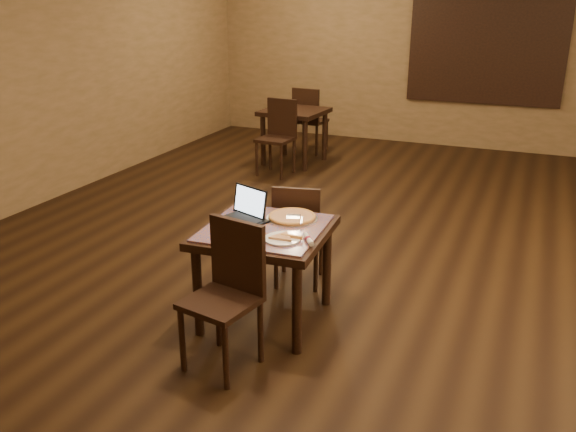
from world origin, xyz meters
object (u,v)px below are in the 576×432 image
at_px(tiled_table, 265,240).
at_px(other_table_b, 294,119).
at_px(chair_main_far, 298,230).
at_px(other_table_b_chair_near, 278,132).
at_px(other_table_b_chair_far, 308,117).
at_px(chair_main_near, 228,286).
at_px(laptop, 246,211).
at_px(pizza_pan, 292,218).

bearing_deg(tiled_table, other_table_b, 105.87).
height_order(chair_main_far, other_table_b_chair_near, other_table_b_chair_near).
bearing_deg(tiled_table, other_table_b_chair_far, 103.75).
bearing_deg(other_table_b, chair_main_near, -67.99).
xyz_separation_m(laptop, other_table_b_chair_near, (-1.33, 3.66, -0.25)).
bearing_deg(other_table_b, tiled_table, -65.91).
relative_size(laptop, other_table_b_chair_far, 0.39).
distance_m(chair_main_near, other_table_b_chair_far, 5.78).
bearing_deg(tiled_table, other_table_b_chair_near, 108.57).
relative_size(laptop, pizza_pan, 1.01).
relative_size(chair_main_far, pizza_pan, 2.30).
bearing_deg(chair_main_near, other_table_b_chair_near, 120.50).
height_order(chair_main_far, laptop, laptop).
xyz_separation_m(chair_main_near, laptop, (-0.22, 0.72, 0.26)).
distance_m(tiled_table, chair_main_near, 0.62).
height_order(laptop, other_table_b, laptop).
distance_m(tiled_table, laptop, 0.28).
bearing_deg(other_table_b_chair_near, laptop, -65.36).
relative_size(chair_main_near, other_table_b_chair_near, 0.98).
height_order(chair_main_far, pizza_pan, chair_main_far).
xyz_separation_m(chair_main_far, other_table_b, (-1.56, 3.74, 0.14)).
distance_m(laptop, other_table_b_chair_far, 5.04).
height_order(laptop, other_table_b_chair_near, other_table_b_chair_near).
height_order(tiled_table, other_table_b_chair_far, other_table_b_chair_far).
xyz_separation_m(chair_main_near, other_table_b_chair_far, (-1.56, 5.57, 0.01)).
xyz_separation_m(pizza_pan, other_table_b_chair_near, (-1.65, 3.52, -0.19)).
xyz_separation_m(other_table_b_chair_near, other_table_b_chair_far, (-0.01, 1.19, 0.00)).
bearing_deg(chair_main_near, other_table_b_chair_far, 116.69).
bearing_deg(pizza_pan, chair_main_near, -96.89).
bearing_deg(pizza_pan, other_table_b, 111.94).
relative_size(chair_main_far, other_table_b_chair_far, 0.89).
xyz_separation_m(tiled_table, laptop, (-0.20, 0.10, 0.16)).
bearing_deg(other_table_b, other_table_b_chair_far, 95.33).
distance_m(laptop, pizza_pan, 0.35).
relative_size(chair_main_far, other_table_b, 1.01).
height_order(pizza_pan, other_table_b, other_table_b).
distance_m(chair_main_far, laptop, 0.64).
xyz_separation_m(pizza_pan, other_table_b, (-1.66, 4.12, -0.11)).
xyz_separation_m(laptop, pizza_pan, (0.32, 0.14, -0.06)).
bearing_deg(chair_main_far, pizza_pan, 93.31).
relative_size(pizza_pan, other_table_b, 0.44).
height_order(laptop, pizza_pan, laptop).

